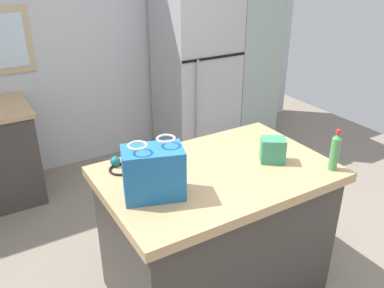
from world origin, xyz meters
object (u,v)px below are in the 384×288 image
(shopping_bag, at_px, (153,172))
(ear_defenders, at_px, (121,167))
(bottle, at_px, (335,152))
(kitchen_island, at_px, (216,231))
(tall_cabinet, at_px, (245,51))
(small_box, at_px, (273,150))
(refrigerator, at_px, (196,71))

(shopping_bag, xyz_separation_m, ear_defenders, (-0.05, 0.35, -0.12))
(bottle, bearing_deg, kitchen_island, 149.97)
(tall_cabinet, xyz_separation_m, small_box, (-1.32, -2.00, -0.08))
(refrigerator, xyz_separation_m, tall_cabinet, (0.66, 0.00, 0.15))
(small_box, bearing_deg, refrigerator, 71.84)
(kitchen_island, relative_size, shopping_bag, 3.81)
(refrigerator, relative_size, ear_defenders, 9.37)
(kitchen_island, relative_size, ear_defenders, 6.97)
(ear_defenders, bearing_deg, small_box, -23.74)
(bottle, xyz_separation_m, ear_defenders, (-1.10, 0.64, -0.10))
(refrigerator, relative_size, shopping_bag, 5.12)
(small_box, bearing_deg, bottle, -47.38)
(shopping_bag, height_order, bottle, shopping_bag)
(tall_cabinet, xyz_separation_m, shopping_bag, (-2.12, -1.97, -0.01))
(kitchen_island, height_order, refrigerator, refrigerator)
(tall_cabinet, relative_size, bottle, 8.27)
(small_box, bearing_deg, ear_defenders, 156.26)
(kitchen_island, bearing_deg, bottle, -30.03)
(bottle, distance_m, ear_defenders, 1.28)
(refrigerator, xyz_separation_m, small_box, (-0.65, -2.00, 0.07))
(kitchen_island, bearing_deg, ear_defenders, 149.45)
(kitchen_island, bearing_deg, tall_cabinet, 48.90)
(refrigerator, xyz_separation_m, bottle, (-0.41, -2.26, 0.11))
(bottle, bearing_deg, shopping_bag, 164.63)
(kitchen_island, xyz_separation_m, refrigerator, (1.01, 1.91, 0.47))
(refrigerator, bearing_deg, tall_cabinet, 0.02)
(tall_cabinet, height_order, shopping_bag, tall_cabinet)
(small_box, distance_m, ear_defenders, 0.94)
(refrigerator, bearing_deg, small_box, -108.16)
(kitchen_island, bearing_deg, shopping_bag, -172.65)
(kitchen_island, distance_m, shopping_bag, 0.75)
(shopping_bag, bearing_deg, refrigerator, 53.49)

